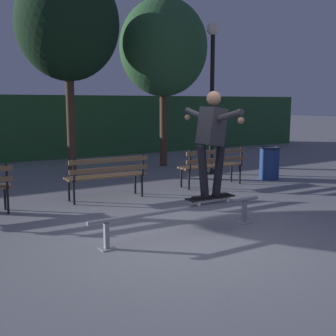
{
  "coord_description": "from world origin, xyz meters",
  "views": [
    {
      "loc": [
        -3.3,
        -4.85,
        1.9
      ],
      "look_at": [
        0.25,
        0.92,
        0.85
      ],
      "focal_mm": 45.66,
      "sensor_mm": 36.0,
      "label": 1
    }
  ],
  "objects_px": {
    "tree_far_right": "(163,48)",
    "park_bench_right_center": "(213,163)",
    "skateboarder": "(212,135)",
    "tree_behind_benches": "(68,24)",
    "skateboard": "(210,198)",
    "grind_rail": "(182,213)",
    "park_bench_left_center": "(107,173)",
    "lamp_post_right": "(212,79)",
    "trash_can": "(269,163)"
  },
  "relations": [
    {
      "from": "tree_far_right",
      "to": "park_bench_right_center",
      "type": "bearing_deg",
      "value": -101.48
    },
    {
      "from": "skateboarder",
      "to": "tree_behind_benches",
      "type": "distance_m",
      "value": 6.22
    },
    {
      "from": "tree_behind_benches",
      "to": "tree_far_right",
      "type": "xyz_separation_m",
      "value": [
        2.9,
        0.2,
        -0.37
      ]
    },
    {
      "from": "park_bench_right_center",
      "to": "tree_far_right",
      "type": "distance_m",
      "value": 4.46
    },
    {
      "from": "skateboard",
      "to": "tree_behind_benches",
      "type": "relative_size",
      "value": 0.15
    },
    {
      "from": "grind_rail",
      "to": "tree_far_right",
      "type": "height_order",
      "value": "tree_far_right"
    },
    {
      "from": "park_bench_left_center",
      "to": "lamp_post_right",
      "type": "distance_m",
      "value": 4.3
    },
    {
      "from": "tree_far_right",
      "to": "grind_rail",
      "type": "bearing_deg",
      "value": -118.76
    },
    {
      "from": "skateboard",
      "to": "park_bench_right_center",
      "type": "xyz_separation_m",
      "value": [
        2.08,
        2.63,
        0.05
      ]
    },
    {
      "from": "tree_far_right",
      "to": "lamp_post_right",
      "type": "xyz_separation_m",
      "value": [
        0.32,
        -1.92,
        -0.97
      ]
    },
    {
      "from": "tree_behind_benches",
      "to": "tree_far_right",
      "type": "relative_size",
      "value": 1.08
    },
    {
      "from": "park_bench_right_center",
      "to": "grind_rail",
      "type": "bearing_deg",
      "value": -134.54
    },
    {
      "from": "skateboard",
      "to": "trash_can",
      "type": "relative_size",
      "value": 0.98
    },
    {
      "from": "skateboarder",
      "to": "park_bench_right_center",
      "type": "distance_m",
      "value": 3.46
    },
    {
      "from": "park_bench_left_center",
      "to": "tree_behind_benches",
      "type": "height_order",
      "value": "tree_behind_benches"
    },
    {
      "from": "skateboarder",
      "to": "park_bench_right_center",
      "type": "bearing_deg",
      "value": 51.67
    },
    {
      "from": "lamp_post_right",
      "to": "trash_can",
      "type": "height_order",
      "value": "lamp_post_right"
    },
    {
      "from": "skateboarder",
      "to": "park_bench_left_center",
      "type": "distance_m",
      "value": 2.82
    },
    {
      "from": "grind_rail",
      "to": "tree_behind_benches",
      "type": "height_order",
      "value": "tree_behind_benches"
    },
    {
      "from": "tree_behind_benches",
      "to": "park_bench_right_center",
      "type": "bearing_deg",
      "value": -54.37
    },
    {
      "from": "trash_can",
      "to": "park_bench_left_center",
      "type": "bearing_deg",
      "value": -179.88
    },
    {
      "from": "lamp_post_right",
      "to": "skateboarder",
      "type": "bearing_deg",
      "value": -127.4
    },
    {
      "from": "lamp_post_right",
      "to": "tree_far_right",
      "type": "bearing_deg",
      "value": 99.36
    },
    {
      "from": "tree_behind_benches",
      "to": "tree_far_right",
      "type": "bearing_deg",
      "value": 3.92
    },
    {
      "from": "tree_behind_benches",
      "to": "lamp_post_right",
      "type": "distance_m",
      "value": 3.89
    },
    {
      "from": "tree_far_right",
      "to": "lamp_post_right",
      "type": "bearing_deg",
      "value": -80.64
    },
    {
      "from": "skateboard",
      "to": "trash_can",
      "type": "distance_m",
      "value": 4.65
    },
    {
      "from": "skateboarder",
      "to": "tree_far_right",
      "type": "bearing_deg",
      "value": 65.15
    },
    {
      "from": "skateboarder",
      "to": "park_bench_left_center",
      "type": "xyz_separation_m",
      "value": [
        -0.52,
        2.63,
        -0.88
      ]
    },
    {
      "from": "lamp_post_right",
      "to": "trash_can",
      "type": "relative_size",
      "value": 4.88
    },
    {
      "from": "grind_rail",
      "to": "tree_behind_benches",
      "type": "bearing_deg",
      "value": 86.43
    },
    {
      "from": "skateboard",
      "to": "skateboarder",
      "type": "height_order",
      "value": "skateboarder"
    },
    {
      "from": "park_bench_right_center",
      "to": "tree_behind_benches",
      "type": "relative_size",
      "value": 0.31
    },
    {
      "from": "skateboarder",
      "to": "lamp_post_right",
      "type": "bearing_deg",
      "value": 52.6
    },
    {
      "from": "trash_can",
      "to": "tree_far_right",
      "type": "bearing_deg",
      "value": 108.14
    },
    {
      "from": "grind_rail",
      "to": "skateboarder",
      "type": "relative_size",
      "value": 1.84
    },
    {
      "from": "park_bench_left_center",
      "to": "trash_can",
      "type": "distance_m",
      "value": 4.35
    },
    {
      "from": "park_bench_right_center",
      "to": "tree_behind_benches",
      "type": "xyz_separation_m",
      "value": [
        -2.23,
        3.11,
        3.28
      ]
    },
    {
      "from": "park_bench_left_center",
      "to": "lamp_post_right",
      "type": "height_order",
      "value": "lamp_post_right"
    },
    {
      "from": "skateboarder",
      "to": "trash_can",
      "type": "bearing_deg",
      "value": 34.54
    },
    {
      "from": "park_bench_right_center",
      "to": "lamp_post_right",
      "type": "height_order",
      "value": "lamp_post_right"
    },
    {
      "from": "skateboarder",
      "to": "park_bench_left_center",
      "type": "relative_size",
      "value": 0.97
    },
    {
      "from": "park_bench_left_center",
      "to": "skateboard",
      "type": "bearing_deg",
      "value": -78.95
    },
    {
      "from": "skateboarder",
      "to": "trash_can",
      "type": "height_order",
      "value": "skateboarder"
    },
    {
      "from": "skateboard",
      "to": "park_bench_left_center",
      "type": "bearing_deg",
      "value": 101.05
    },
    {
      "from": "park_bench_left_center",
      "to": "park_bench_right_center",
      "type": "relative_size",
      "value": 1.0
    },
    {
      "from": "park_bench_left_center",
      "to": "tree_behind_benches",
      "type": "distance_m",
      "value": 4.53
    },
    {
      "from": "grind_rail",
      "to": "trash_can",
      "type": "distance_m",
      "value": 5.08
    },
    {
      "from": "grind_rail",
      "to": "park_bench_right_center",
      "type": "height_order",
      "value": "park_bench_right_center"
    },
    {
      "from": "grind_rail",
      "to": "park_bench_right_center",
      "type": "distance_m",
      "value": 3.69
    }
  ]
}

